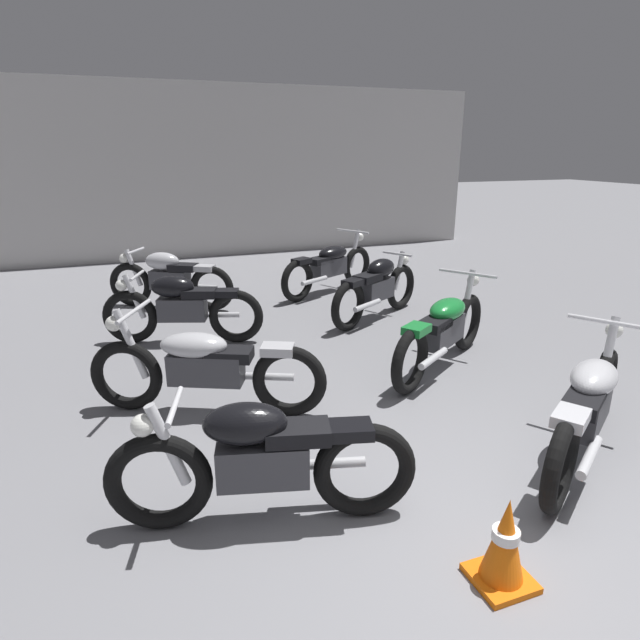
{
  "coord_description": "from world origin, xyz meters",
  "views": [
    {
      "loc": [
        -1.9,
        -1.87,
        2.32
      ],
      "look_at": [
        0.0,
        3.21,
        0.55
      ],
      "focal_mm": 29.84,
      "sensor_mm": 36.0,
      "label": 1
    }
  ],
  "objects": [
    {
      "name": "ground_plane",
      "position": [
        0.0,
        0.0,
        0.0
      ],
      "size": [
        60.0,
        60.0,
        0.0
      ],
      "primitive_type": "plane",
      "color": "gray"
    },
    {
      "name": "back_wall",
      "position": [
        0.0,
        10.05,
        1.8
      ],
      "size": [
        12.54,
        0.24,
        3.6
      ],
      "primitive_type": "cube",
      "color": "#BCBAB7",
      "rests_on": "ground"
    },
    {
      "name": "motorcycle_left_row_0",
      "position": [
        -1.23,
        0.97,
        0.46
      ],
      "size": [
        1.93,
        0.67,
        0.88
      ],
      "color": "black",
      "rests_on": "ground"
    },
    {
      "name": "motorcycle_left_row_1",
      "position": [
        -1.33,
        2.6,
        0.45
      ],
      "size": [
        2.01,
        1.09,
        0.97
      ],
      "color": "black",
      "rests_on": "ground"
    },
    {
      "name": "motorcycle_left_row_2",
      "position": [
        -1.31,
        4.55,
        0.46
      ],
      "size": [
        1.89,
        0.79,
        0.88
      ],
      "color": "black",
      "rests_on": "ground"
    },
    {
      "name": "motorcycle_left_row_3",
      "position": [
        -1.3,
        6.14,
        0.46
      ],
      "size": [
        1.75,
        1.1,
        0.88
      ],
      "color": "black",
      "rests_on": "ground"
    },
    {
      "name": "motorcycle_right_row_0",
      "position": [
        1.28,
        0.82,
        0.45
      ],
      "size": [
        1.88,
        1.27,
        0.97
      ],
      "color": "black",
      "rests_on": "ground"
    },
    {
      "name": "motorcycle_right_row_1",
      "position": [
        1.24,
        2.73,
        0.45
      ],
      "size": [
        1.87,
        1.29,
        0.97
      ],
      "color": "black",
      "rests_on": "ground"
    },
    {
      "name": "motorcycle_right_row_2",
      "position": [
        1.36,
        4.57,
        0.46
      ],
      "size": [
        1.77,
        1.07,
        0.88
      ],
      "color": "black",
      "rests_on": "ground"
    },
    {
      "name": "motorcycle_right_row_3",
      "position": [
        1.27,
        6.14,
        0.45
      ],
      "size": [
        1.98,
        1.14,
        0.97
      ],
      "color": "black",
      "rests_on": "ground"
    },
    {
      "name": "traffic_cone",
      "position": [
        -0.12,
        0.01,
        0.26
      ],
      "size": [
        0.32,
        0.32,
        0.54
      ],
      "color": "orange",
      "rests_on": "ground"
    }
  ]
}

